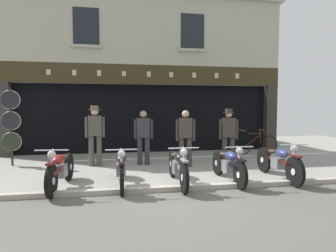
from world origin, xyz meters
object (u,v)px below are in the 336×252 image
Objects in this scene: motorcycle_right at (278,161)px; leaning_bicycle at (256,144)px; tyre_sign_pole at (11,122)px; motorcycle_center_right at (228,164)px; assistant_far_right at (229,134)px; salesman_right at (185,136)px; motorcycle_center_left at (121,167)px; motorcycle_left at (61,169)px; shopkeeper_center at (143,135)px; advert_board_near at (206,108)px; motorcycle_center at (178,166)px; salesman_left at (95,132)px.

leaning_bicycle is (1.15, 3.39, -0.05)m from motorcycle_right.
tyre_sign_pole reaches higher than leaning_bicycle.
motorcycle_center_right is 1.99m from assistant_far_right.
motorcycle_center_right is 1.97m from salesman_right.
motorcycle_center_left is at bearing 55.59° from salesman_right.
motorcycle_left is at bearing -1.90° from motorcycle_center_right.
motorcycle_center_right is (3.69, -0.08, -0.01)m from motorcycle_left.
shopkeeper_center is 2.52m from assistant_far_right.
motorcycle_center is at bearing -114.20° from advert_board_near.
motorcycle_center_left is 1.90× the size of advert_board_near.
motorcycle_center is (2.50, -0.12, 0.00)m from motorcycle_left.
advert_board_near is (0.27, 3.05, 0.77)m from assistant_far_right.
advert_board_near is at bearing -129.46° from shopkeeper_center.
motorcycle_center is at bearing 174.64° from motorcycle_center_left.
leaning_bicycle is at bearing -106.69° from motorcycle_right.
motorcycle_center_right is 1.17× the size of salesman_right.
salesman_right reaches higher than motorcycle_center.
tyre_sign_pole is (-5.00, 1.00, 0.40)m from salesman_right.
salesman_left is 2.48m from tyre_sign_pole.
tyre_sign_pole is at bearing 92.73° from leaning_bicycle.
motorcycle_center_right is at bearing 143.10° from leaning_bicycle.
assistant_far_right is at bearing -95.14° from advert_board_near.
advert_board_near is at bearing -126.57° from motorcycle_center_left.
salesman_right reaches higher than motorcycle_left.
salesman_left is at bearing -37.43° from motorcycle_center_right.
motorcycle_center is 1.16× the size of salesman_left.
assistant_far_right is 6.40m from tyre_sign_pole.
advert_board_near is at bearing -83.72° from assistant_far_right.
motorcycle_left is at bearing 32.50° from assistant_far_right.
motorcycle_center_left is at bearing -3.38° from motorcycle_center.
shopkeeper_center is at bearing -126.94° from motorcycle_left.
tyre_sign_pole is (-3.15, 2.75, 0.89)m from motorcycle_center_left.
shopkeeper_center is at bearing -137.28° from advert_board_near.
tyre_sign_pole is 6.89m from advert_board_near.
assistant_far_right is (1.30, -0.04, 0.03)m from salesman_right.
salesman_right is 3.49m from advert_board_near.
leaning_bicycle is (8.01, 0.60, -0.93)m from tyre_sign_pole.
motorcycle_right is 1.18× the size of salesman_left.
motorcycle_center reaches higher than motorcycle_center_right.
salesman_left is at bearing 4.93° from shopkeeper_center.
advert_board_near is at bearing -113.04° from motorcycle_center.
shopkeeper_center is 4.36m from leaning_bicycle.
tyre_sign_pole is at bearing -14.43° from salesman_left.
salesman_left is at bearing -25.65° from motorcycle_right.
advert_board_near is (4.15, 2.46, 0.70)m from salesman_left.
motorcycle_center_right is 1.14× the size of assistant_far_right.
motorcycle_center_right is 1.08× the size of leaning_bicycle.
tyre_sign_pole reaches higher than shopkeeper_center.
assistant_far_right is (4.41, 1.70, 0.51)m from motorcycle_left.
motorcycle_center is 2.44m from shopkeeper_center.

